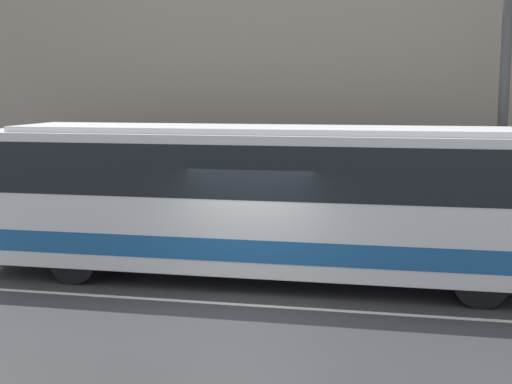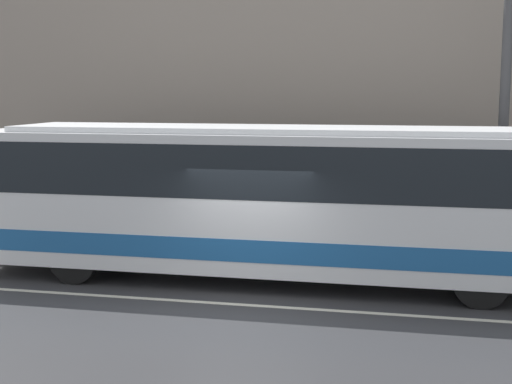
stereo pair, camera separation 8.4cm
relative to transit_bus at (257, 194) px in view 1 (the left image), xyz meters
name	(u,v)px [view 1 (the left image)]	position (x,y,z in m)	size (l,w,h in m)	color
ground_plane	(243,305)	(0.11, -1.87, -1.84)	(60.00, 60.00, 0.00)	#38383A
sidewalk	(287,244)	(0.11, 3.25, -1.75)	(60.00, 2.25, 0.18)	gray
building_facade	(296,70)	(0.11, 4.52, 2.72)	(60.00, 0.35, 9.46)	gray
lane_stripe	(243,305)	(0.11, -1.87, -1.84)	(54.00, 0.14, 0.01)	beige
transit_bus	(257,194)	(0.00, 0.00, 0.00)	(12.18, 2.56, 3.27)	white
utility_pole_near	(504,102)	(5.20, 2.65, 1.91)	(0.23, 0.23, 7.15)	#4C4C4F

